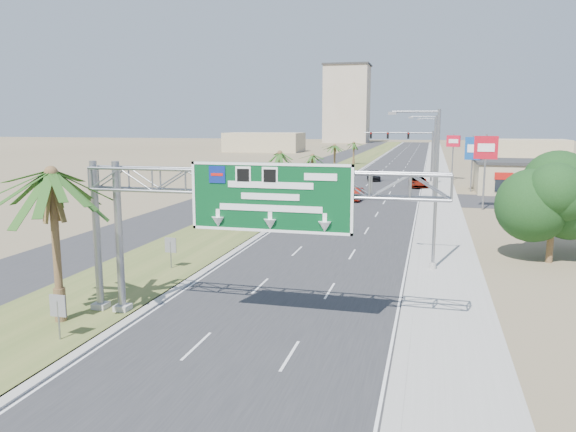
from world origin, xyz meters
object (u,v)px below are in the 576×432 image
(pole_sign_red_far, at_px, (453,144))
(car_left_lane, at_px, (302,207))
(store_building, at_px, (547,178))
(car_right_lane, at_px, (419,182))
(signal_mast, at_px, (418,152))
(sign_gantry, at_px, (239,194))
(pole_sign_red_near, at_px, (486,151))
(car_far, at_px, (374,176))
(car_mid_lane, at_px, (355,194))
(palm_near, at_px, (51,174))
(pole_sign_blue, at_px, (473,151))

(pole_sign_red_far, bearing_deg, car_left_lane, -112.43)
(store_building, height_order, car_right_lane, store_building)
(signal_mast, bearing_deg, sign_gantry, -95.74)
(car_right_lane, bearing_deg, pole_sign_red_far, 60.33)
(store_building, bearing_deg, pole_sign_red_near, -118.51)
(sign_gantry, relative_size, car_left_lane, 3.91)
(sign_gantry, bearing_deg, car_left_lane, 97.82)
(signal_mast, distance_m, car_far, 9.34)
(pole_sign_red_near, bearing_deg, car_mid_lane, 164.37)
(pole_sign_red_far, bearing_deg, car_far, -164.94)
(palm_near, bearing_deg, store_building, 61.72)
(sign_gantry, bearing_deg, pole_sign_blue, 76.31)
(car_left_lane, bearing_deg, car_far, 81.39)
(palm_near, bearing_deg, car_far, 83.79)
(sign_gantry, distance_m, store_building, 60.77)
(signal_mast, bearing_deg, pole_sign_blue, -42.88)
(sign_gantry, height_order, car_left_lane, sign_gantry)
(sign_gantry, xyz_separation_m, pole_sign_blue, (13.48, 55.32, -0.55))
(palm_near, height_order, store_building, palm_near)
(car_left_lane, height_order, pole_sign_red_far, pole_sign_red_far)
(sign_gantry, distance_m, signal_mast, 62.37)
(sign_gantry, bearing_deg, car_far, 90.57)
(store_building, height_order, car_left_lane, store_building)
(store_building, distance_m, car_left_lane, 36.69)
(palm_near, relative_size, signal_mast, 0.81)
(signal_mast, xyz_separation_m, pole_sign_red_near, (7.45, -23.23, 1.37))
(store_building, distance_m, pole_sign_blue, 10.24)
(palm_near, bearing_deg, pole_sign_blue, 69.32)
(car_far, height_order, pole_sign_red_far, pole_sign_red_far)
(car_left_lane, xyz_separation_m, pole_sign_blue, (17.84, 23.59, 4.78))
(store_building, xyz_separation_m, pole_sign_red_far, (-11.59, 14.00, 3.79))
(car_far, relative_size, pole_sign_red_near, 0.63)
(store_building, relative_size, pole_sign_red_near, 2.25)
(palm_near, bearing_deg, car_mid_lane, 80.23)
(palm_near, distance_m, car_mid_lane, 45.78)
(car_left_lane, distance_m, pole_sign_blue, 29.96)
(car_right_lane, bearing_deg, car_left_lane, -118.35)
(pole_sign_red_near, bearing_deg, signal_mast, 107.79)
(store_building, distance_m, car_mid_lane, 27.03)
(car_right_lane, bearing_deg, pole_sign_red_near, -76.60)
(palm_near, relative_size, car_mid_lane, 1.84)
(signal_mast, distance_m, car_mid_lane, 20.81)
(signal_mast, bearing_deg, pole_sign_red_near, -72.21)
(car_far, distance_m, pole_sign_blue, 18.83)
(pole_sign_red_near, xyz_separation_m, pole_sign_blue, (-0.21, 16.50, -0.71))
(pole_sign_red_near, bearing_deg, palm_near, -118.18)
(signal_mast, relative_size, pole_sign_red_far, 1.39)
(car_mid_lane, bearing_deg, car_left_lane, -107.67)
(store_building, relative_size, car_far, 3.57)
(pole_sign_red_far, bearing_deg, pole_sign_blue, -82.25)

